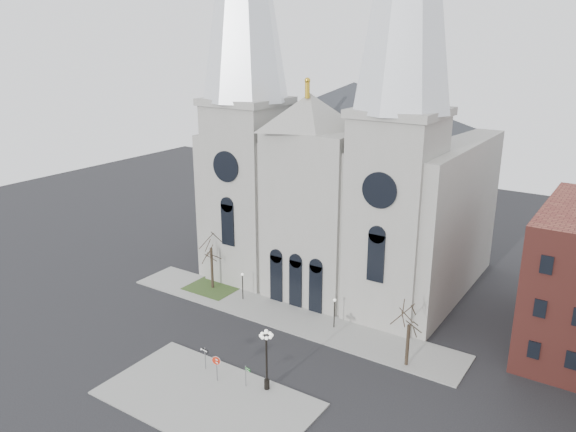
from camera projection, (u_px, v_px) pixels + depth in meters
The scene contains 13 objects.
ground at pixel (218, 361), 52.58m from camera, with size 160.00×160.00×0.00m, color black.
sidewalk_near at pixel (207, 399), 47.01m from camera, with size 18.00×10.00×0.14m, color gray.
sidewalk_far at pixel (284, 315), 61.31m from camera, with size 40.00×6.00×0.14m, color gray.
grass_patch at pixel (213, 288), 67.88m from camera, with size 6.00×5.00×0.18m, color #27401B.
cathedral at pixel (340, 132), 65.21m from camera, with size 33.00×26.66×54.00m.
tree_left at pixel (211, 245), 66.23m from camera, with size 3.20×3.20×7.50m.
tree_right at pixel (409, 322), 50.52m from camera, with size 3.20×3.20×6.00m.
ped_lamp_left at pixel (242, 282), 64.18m from camera, with size 0.32×0.32×3.26m.
ped_lamp_right at pixel (334, 308), 57.88m from camera, with size 0.32×0.32×3.26m.
stop_sign at pixel (217, 363), 48.86m from camera, with size 0.88×0.15×2.44m.
globe_lamp at pixel (266, 352), 47.16m from camera, with size 1.36×1.36×5.70m.
one_way_sign at pixel (205, 355), 50.71m from camera, with size 0.94×0.14×2.16m.
street_name_sign at pixel (246, 374), 48.21m from camera, with size 0.63×0.13×1.99m.
Camera 1 is at (30.82, -34.81, 28.84)m, focal length 35.00 mm.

